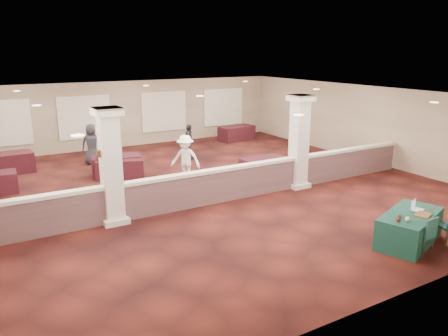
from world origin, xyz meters
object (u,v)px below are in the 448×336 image
far_table_back_center (117,165)px  attendee_d (92,144)px  near_table (409,228)px  attendee_c (189,142)px  far_table_front_center (120,168)px  attendee_a (106,154)px  far_table_front_right (263,166)px  conf_chair_side (426,232)px  attendee_b (185,159)px  far_table_back_left (6,164)px  far_table_back_right (237,133)px

far_table_back_center → attendee_d: (-0.40, 2.03, 0.48)m
near_table → attendee_c: attendee_c is taller
far_table_front_center → far_table_back_center: (0.00, 0.43, 0.02)m
attendee_a → attendee_d: 2.27m
near_table → attendee_a: attendee_a is taller
far_table_front_right → attendee_c: size_ratio=1.11×
near_table → conf_chair_side: size_ratio=2.19×
attendee_b → attendee_d: size_ratio=1.01×
far_table_back_center → attendee_a: 0.73m
attendee_a → attendee_b: (2.31, -1.95, -0.07)m
far_table_front_right → far_table_back_left: size_ratio=0.87×
conf_chair_side → far_table_back_center: (-4.21, 10.29, -0.17)m
far_table_front_right → far_table_back_left: (-8.45, 5.21, 0.05)m
far_table_back_center → attendee_d: size_ratio=1.07×
near_table → far_table_back_right: size_ratio=1.08×
conf_chair_side → far_table_back_center: conf_chair_side is taller
attendee_c → attendee_d: 4.07m
far_table_front_right → attendee_a: bearing=153.0°
attendee_d → far_table_back_left: bearing=15.2°
far_table_front_center → far_table_back_left: 4.56m
far_table_back_left → attendee_c: attendee_c is taller
conf_chair_side → far_table_front_right: size_ratio=0.54×
attendee_b → far_table_back_right: bearing=91.6°
far_table_front_center → attendee_a: attendee_a is taller
near_table → far_table_front_center: (-4.42, 9.27, -0.04)m
attendee_a → attendee_d: attendee_a is taller
far_table_front_right → attendee_d: bearing=136.5°
far_table_front_right → attendee_b: size_ratio=0.99×
far_table_back_right → far_table_front_right: bearing=-113.2°
attendee_a → attendee_b: size_ratio=1.08×
far_table_back_right → attendee_a: (-7.88, -3.54, 0.55)m
attendee_a → attendee_b: bearing=-72.0°
far_table_front_center → attendee_a: bearing=155.3°
near_table → attendee_b: (-2.53, 7.51, 0.47)m
attendee_d → far_table_back_center: bearing=121.3°
far_table_back_left → attendee_a: bearing=-38.3°
far_table_front_center → far_table_back_left: bearing=143.1°
far_table_back_center → attendee_a: bearing=-150.7°
far_table_back_left → attendee_b: (5.54, -4.50, 0.46)m
far_table_front_right → attendee_c: (-1.31, 3.77, 0.42)m
attendee_c → far_table_front_center: bearing=146.0°
attendee_c → far_table_back_left: bearing=114.2°
far_table_back_center → attendee_b: 2.93m
near_table → far_table_front_right: bearing=67.5°
far_table_front_center → attendee_d: attendee_d is taller
far_table_back_right → attendee_a: 8.66m
far_table_back_left → near_table: bearing=-56.1°
far_table_back_left → attendee_c: (7.15, -1.45, 0.37)m
far_table_front_center → attendee_b: attendee_b is taller
far_table_back_center → far_table_back_right: bearing=23.8°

